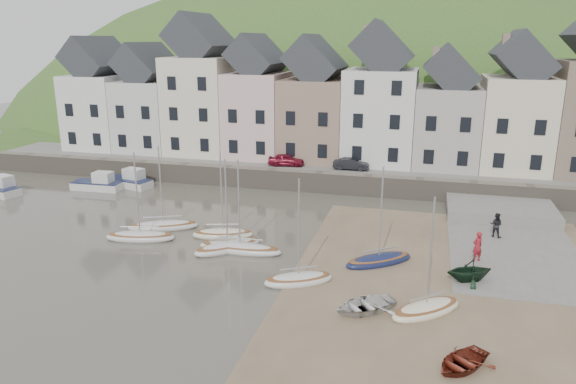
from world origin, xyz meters
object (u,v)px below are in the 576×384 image
(rowboat_red, at_px, (462,362))
(car_right, at_px, (351,164))
(sailboat_0, at_px, (163,226))
(rowboat_white, at_px, (364,305))
(rowboat_green, at_px, (469,270))
(person_dark, at_px, (496,225))
(person_red, at_px, (477,246))
(car_left, at_px, (286,160))

(rowboat_red, distance_m, car_right, 28.85)
(rowboat_red, bearing_deg, sailboat_0, -174.06)
(rowboat_white, height_order, rowboat_green, rowboat_green)
(sailboat_0, bearing_deg, person_dark, 10.27)
(rowboat_red, relative_size, person_dark, 1.65)
(rowboat_green, bearing_deg, person_dark, 139.94)
(rowboat_white, bearing_deg, sailboat_0, -157.08)
(person_dark, bearing_deg, person_red, 92.33)
(sailboat_0, distance_m, rowboat_red, 23.54)
(rowboat_white, xyz_separation_m, rowboat_red, (4.50, -3.80, -0.05))
(person_dark, bearing_deg, rowboat_red, 100.50)
(rowboat_red, distance_m, car_left, 31.29)
(rowboat_green, relative_size, car_right, 0.80)
(rowboat_white, relative_size, rowboat_red, 1.16)
(car_right, bearing_deg, rowboat_white, -171.67)
(rowboat_green, height_order, car_left, car_left)
(rowboat_green, bearing_deg, car_left, -164.46)
(rowboat_white, distance_m, rowboat_green, 7.22)
(car_left, bearing_deg, rowboat_green, -148.15)
(car_left, bearing_deg, rowboat_white, -164.32)
(rowboat_white, bearing_deg, rowboat_red, 11.59)
(sailboat_0, height_order, rowboat_green, sailboat_0)
(rowboat_red, relative_size, person_red, 1.50)
(car_right, bearing_deg, person_red, -148.96)
(rowboat_white, relative_size, person_dark, 1.92)
(sailboat_0, distance_m, car_left, 16.08)
(sailboat_0, distance_m, person_dark, 23.38)
(rowboat_white, relative_size, car_left, 0.96)
(sailboat_0, xyz_separation_m, rowboat_white, (15.54, -8.54, 0.14))
(rowboat_white, bearing_deg, car_left, 165.45)
(sailboat_0, xyz_separation_m, car_left, (5.14, 15.11, 1.92))
(sailboat_0, bearing_deg, car_right, 53.06)
(sailboat_0, relative_size, rowboat_white, 1.92)
(person_red, bearing_deg, sailboat_0, -35.49)
(rowboat_white, xyz_separation_m, rowboat_green, (5.27, 4.92, 0.35))
(rowboat_green, bearing_deg, rowboat_white, -71.32)
(rowboat_green, bearing_deg, sailboat_0, -124.24)
(rowboat_red, bearing_deg, car_right, 145.10)
(sailboat_0, relative_size, car_right, 1.92)
(rowboat_green, height_order, rowboat_red, rowboat_green)
(sailboat_0, bearing_deg, person_red, -1.48)
(car_left, distance_m, car_right, 6.22)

